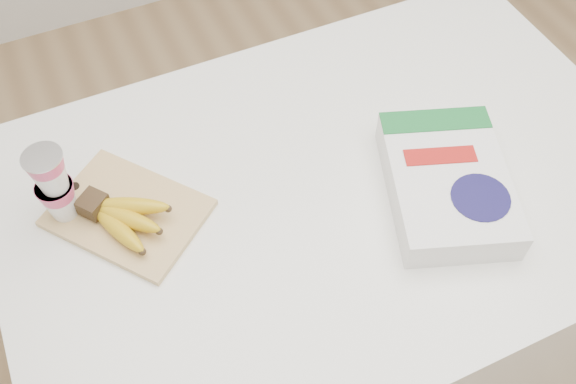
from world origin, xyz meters
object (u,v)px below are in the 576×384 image
object	(u,v)px
cutting_board	(128,213)
bananas	(122,216)
table	(324,297)
yogurt_stack	(53,184)
cereal_box	(447,183)

from	to	relation	value
cutting_board	bananas	distance (m)	0.04
table	cutting_board	size ratio (longest dim) A/B	4.75
yogurt_stack	bananas	bearing A→B (deg)	-36.55
bananas	yogurt_stack	distance (m)	0.13
cutting_board	bananas	world-z (taller)	bananas
yogurt_stack	cereal_box	distance (m)	0.72
yogurt_stack	cereal_box	xyz separation A→B (m)	(0.67, -0.25, -0.07)
cutting_board	bananas	xyz separation A→B (m)	(-0.01, -0.02, 0.03)
table	cereal_box	xyz separation A→B (m)	(0.18, -0.11, 0.52)
table	cereal_box	bearing A→B (deg)	-31.60
table	bananas	bearing A→B (deg)	169.87
cutting_board	bananas	size ratio (longest dim) A/B	1.57
table	cutting_board	world-z (taller)	cutting_board
cutting_board	cereal_box	xyz separation A→B (m)	(0.57, -0.21, 0.03)
cereal_box	yogurt_stack	bearing A→B (deg)	179.50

